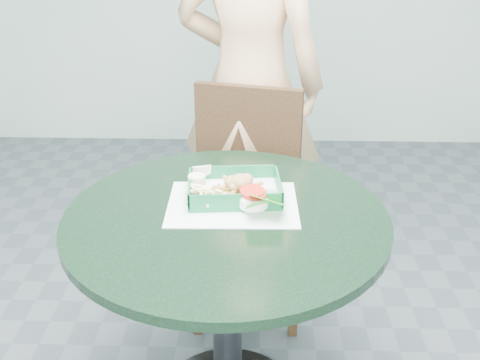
{
  "coord_description": "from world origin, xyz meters",
  "views": [
    {
      "loc": [
        0.08,
        -1.43,
        1.58
      ],
      "look_at": [
        0.04,
        0.1,
        0.83
      ],
      "focal_mm": 42.0,
      "sensor_mm": 36.0,
      "label": 1
    }
  ],
  "objects_px": {
    "dining_chair": "(247,186)",
    "sauce_ramekin": "(198,184)",
    "crab_sandwich": "(238,192)",
    "diner_person": "(250,43)",
    "food_basket": "(234,197)",
    "cafe_table": "(227,268)"
  },
  "relations": [
    {
      "from": "cafe_table",
      "to": "dining_chair",
      "type": "height_order",
      "value": "dining_chair"
    },
    {
      "from": "dining_chair",
      "to": "sauce_ramekin",
      "type": "height_order",
      "value": "dining_chair"
    },
    {
      "from": "diner_person",
      "to": "sauce_ramekin",
      "type": "distance_m",
      "value": 0.85
    },
    {
      "from": "dining_chair",
      "to": "diner_person",
      "type": "xyz_separation_m",
      "value": [
        0.0,
        0.28,
        0.54
      ]
    },
    {
      "from": "food_basket",
      "to": "crab_sandwich",
      "type": "height_order",
      "value": "crab_sandwich"
    },
    {
      "from": "dining_chair",
      "to": "crab_sandwich",
      "type": "distance_m",
      "value": 0.63
    },
    {
      "from": "dining_chair",
      "to": "sauce_ramekin",
      "type": "bearing_deg",
      "value": -91.85
    },
    {
      "from": "dining_chair",
      "to": "diner_person",
      "type": "height_order",
      "value": "diner_person"
    },
    {
      "from": "cafe_table",
      "to": "dining_chair",
      "type": "xyz_separation_m",
      "value": [
        0.05,
        0.65,
        -0.05
      ]
    },
    {
      "from": "cafe_table",
      "to": "sauce_ramekin",
      "type": "xyz_separation_m",
      "value": [
        -0.1,
        0.14,
        0.22
      ]
    },
    {
      "from": "cafe_table",
      "to": "crab_sandwich",
      "type": "height_order",
      "value": "crab_sandwich"
    },
    {
      "from": "cafe_table",
      "to": "sauce_ramekin",
      "type": "height_order",
      "value": "sauce_ramekin"
    },
    {
      "from": "sauce_ramekin",
      "to": "crab_sandwich",
      "type": "bearing_deg",
      "value": -22.54
    },
    {
      "from": "dining_chair",
      "to": "food_basket",
      "type": "height_order",
      "value": "dining_chair"
    },
    {
      "from": "diner_person",
      "to": "crab_sandwich",
      "type": "distance_m",
      "value": 0.89
    },
    {
      "from": "dining_chair",
      "to": "diner_person",
      "type": "bearing_deg",
      "value": 103.35
    },
    {
      "from": "diner_person",
      "to": "sauce_ramekin",
      "type": "relative_size",
      "value": 38.64
    },
    {
      "from": "food_basket",
      "to": "crab_sandwich",
      "type": "bearing_deg",
      "value": -66.65
    },
    {
      "from": "crab_sandwich",
      "to": "diner_person",
      "type": "bearing_deg",
      "value": 88.42
    },
    {
      "from": "cafe_table",
      "to": "diner_person",
      "type": "bearing_deg",
      "value": 86.62
    },
    {
      "from": "cafe_table",
      "to": "crab_sandwich",
      "type": "xyz_separation_m",
      "value": [
        0.03,
        0.09,
        0.22
      ]
    },
    {
      "from": "crab_sandwich",
      "to": "dining_chair",
      "type": "bearing_deg",
      "value": 87.99
    }
  ]
}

